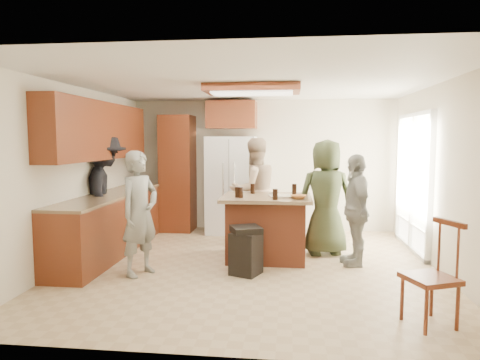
# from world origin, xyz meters

# --- Properties ---
(person_front_left) EXTENTS (0.64, 0.72, 1.61)m
(person_front_left) POSITION_xyz_m (-1.39, -0.52, 0.80)
(person_front_left) COLOR gray
(person_front_left) RESTS_ON ground
(person_behind_left) EXTENTS (1.01, 0.90, 1.77)m
(person_behind_left) POSITION_xyz_m (-0.07, 1.38, 0.89)
(person_behind_left) COLOR tan
(person_behind_left) RESTS_ON ground
(person_behind_right) EXTENTS (0.94, 0.70, 1.75)m
(person_behind_right) POSITION_xyz_m (1.07, 0.75, 0.88)
(person_behind_right) COLOR #303821
(person_behind_right) RESTS_ON ground
(person_side_right) EXTENTS (0.55, 0.95, 1.55)m
(person_side_right) POSITION_xyz_m (1.44, 0.25, 0.78)
(person_side_right) COLOR gray
(person_side_right) RESTS_ON ground
(person_counter) EXTENTS (0.99, 1.31, 1.84)m
(person_counter) POSITION_xyz_m (-2.33, 0.54, 0.92)
(person_counter) COLOR black
(person_counter) RESTS_ON ground
(left_cabinetry) EXTENTS (0.64, 3.00, 2.30)m
(left_cabinetry) POSITION_xyz_m (-2.24, 0.40, 0.96)
(left_cabinetry) COLOR maroon
(left_cabinetry) RESTS_ON ground
(back_wall_units) EXTENTS (1.80, 0.60, 2.45)m
(back_wall_units) POSITION_xyz_m (-1.33, 2.20, 1.38)
(back_wall_units) COLOR maroon
(back_wall_units) RESTS_ON ground
(refrigerator) EXTENTS (0.90, 0.76, 1.80)m
(refrigerator) POSITION_xyz_m (-0.55, 2.12, 0.90)
(refrigerator) COLOR white
(refrigerator) RESTS_ON ground
(kitchen_island) EXTENTS (1.28, 1.03, 0.93)m
(kitchen_island) POSITION_xyz_m (0.19, 0.39, 0.47)
(kitchen_island) COLOR #954126
(kitchen_island) RESTS_ON ground
(island_items) EXTENTS (1.01, 0.76, 0.15)m
(island_items) POSITION_xyz_m (0.36, 0.29, 0.97)
(island_items) COLOR silver
(island_items) RESTS_ON kitchen_island
(trash_bin) EXTENTS (0.47, 0.47, 0.63)m
(trash_bin) POSITION_xyz_m (-0.03, -0.36, 0.32)
(trash_bin) COLOR black
(trash_bin) RESTS_ON ground
(spindle_chair) EXTENTS (0.55, 0.55, 0.99)m
(spindle_chair) POSITION_xyz_m (1.85, -1.68, 0.45)
(spindle_chair) COLOR maroon
(spindle_chair) RESTS_ON ground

